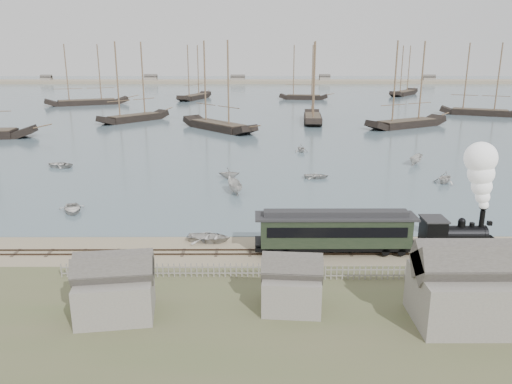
{
  "coord_description": "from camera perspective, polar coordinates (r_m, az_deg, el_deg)",
  "views": [
    {
      "loc": [
        -0.61,
        -43.56,
        17.37
      ],
      "look_at": [
        -0.43,
        5.72,
        3.5
      ],
      "focal_mm": 35.0,
      "sensor_mm": 36.0,
      "label": 1
    }
  ],
  "objects": [
    {
      "name": "schooner_6",
      "position": [
        180.71,
        -18.97,
        12.58
      ],
      "size": [
        27.32,
        16.62,
        20.0
      ],
      "primitive_type": null,
      "rotation": [
        0.0,
        0.0,
        0.41
      ],
      "color": "black",
      "rests_on": "harbor_water"
    },
    {
      "name": "rowboat_6",
      "position": [
        83.52,
        -21.59,
        2.95
      ],
      "size": [
        4.19,
        4.98,
        0.88
      ],
      "primitive_type": "imported",
      "rotation": [
        0.0,
        0.0,
        4.41
      ],
      "color": "#BCB9B3",
      "rests_on": "harbor_water"
    },
    {
      "name": "schooner_1",
      "position": [
        133.21,
        -14.01,
        12.12
      ],
      "size": [
        16.57,
        18.38,
        20.0
      ],
      "primitive_type": null,
      "rotation": [
        0.0,
        0.0,
        0.87
      ],
      "color": "black",
      "rests_on": "harbor_water"
    },
    {
      "name": "locomotive",
      "position": [
        47.63,
        23.76,
        -1.42
      ],
      "size": [
        7.71,
        2.88,
        9.61
      ],
      "color": "black",
      "rests_on": "ground"
    },
    {
      "name": "schooner_4",
      "position": [
        124.32,
        17.16,
        11.67
      ],
      "size": [
        22.29,
        15.97,
        20.0
      ],
      "primitive_type": null,
      "rotation": [
        0.0,
        0.0,
        0.53
      ],
      "color": "black",
      "rests_on": "harbor_water"
    },
    {
      "name": "ground",
      "position": [
        46.9,
        0.55,
        -6.02
      ],
      "size": [
        600.0,
        600.0,
        0.0
      ],
      "primitive_type": "plane",
      "color": "tan",
      "rests_on": "ground"
    },
    {
      "name": "rail_track",
      "position": [
        45.03,
        0.58,
        -6.91
      ],
      "size": [
        120.0,
        1.8,
        0.16
      ],
      "color": "#35271D",
      "rests_on": "ground"
    },
    {
      "name": "schooner_9",
      "position": [
        218.91,
        16.73,
        13.17
      ],
      "size": [
        17.42,
        21.84,
        20.0
      ],
      "primitive_type": null,
      "rotation": [
        0.0,
        0.0,
        0.96
      ],
      "color": "black",
      "rests_on": "harbor_water"
    },
    {
      "name": "shed_left",
      "position": [
        36.39,
        -15.58,
        -13.43
      ],
      "size": [
        5.0,
        4.0,
        4.1
      ],
      "primitive_type": null,
      "color": "slate",
      "rests_on": "ground"
    },
    {
      "name": "shed_mid",
      "position": [
        36.12,
        4.06,
        -13.07
      ],
      "size": [
        4.0,
        3.5,
        3.6
      ],
      "primitive_type": null,
      "color": "slate",
      "rests_on": "ground"
    },
    {
      "name": "schooner_7",
      "position": [
        192.91,
        -7.12,
        13.43
      ],
      "size": [
        11.82,
        22.54,
        20.0
      ],
      "primitive_type": null,
      "rotation": [
        0.0,
        0.0,
        1.25
      ],
      "color": "black",
      "rests_on": "harbor_water"
    },
    {
      "name": "schooner_3",
      "position": [
        128.82,
        6.62,
        12.36
      ],
      "size": [
        6.51,
        20.85,
        20.0
      ],
      "primitive_type": null,
      "rotation": [
        0.0,
        0.0,
        1.48
      ],
      "color": "black",
      "rests_on": "harbor_water"
    },
    {
      "name": "rowboat_4",
      "position": [
        72.68,
        20.77,
        1.58
      ],
      "size": [
        4.14,
        4.15,
        1.66
      ],
      "primitive_type": "imported",
      "rotation": [
        0.0,
        0.0,
        5.48
      ],
      "color": "#BCB9B3",
      "rests_on": "harbor_water"
    },
    {
      "name": "harbor_water",
      "position": [
        214.27,
        -0.05,
        11.08
      ],
      "size": [
        600.0,
        336.0,
        0.06
      ],
      "primitive_type": "cube",
      "color": "#4B626C",
      "rests_on": "ground"
    },
    {
      "name": "rowboat_3",
      "position": [
        71.25,
        6.91,
        1.84
      ],
      "size": [
        2.73,
        3.67,
        0.73
      ],
      "primitive_type": "imported",
      "rotation": [
        0.0,
        0.0,
        1.51
      ],
      "color": "#BCB9B3",
      "rests_on": "harbor_water"
    },
    {
      "name": "picket_fence_east",
      "position": [
        42.12,
        18.2,
        -9.48
      ],
      "size": [
        15.0,
        0.1,
        1.2
      ],
      "primitive_type": null,
      "color": "slate",
      "rests_on": "ground"
    },
    {
      "name": "rowboat_2",
      "position": [
        63.31,
        -2.44,
        0.57
      ],
      "size": [
        4.32,
        2.46,
        1.57
      ],
      "primitive_type": "imported",
      "rotation": [
        0.0,
        0.0,
        3.38
      ],
      "color": "#BCB9B3",
      "rests_on": "harbor_water"
    },
    {
      "name": "beached_dinghy",
      "position": [
        47.69,
        -5.4,
        -5.17
      ],
      "size": [
        3.44,
        4.43,
        0.84
      ],
      "primitive_type": "imported",
      "rotation": [
        0.0,
        0.0,
        1.43
      ],
      "color": "#BCB9B3",
      "rests_on": "ground"
    },
    {
      "name": "schooner_5",
      "position": [
        155.67,
        24.58,
        11.65
      ],
      "size": [
        21.33,
        13.41,
        20.0
      ],
      "primitive_type": null,
      "rotation": [
        0.0,
        0.0,
        -0.44
      ],
      "color": "black",
      "rests_on": "harbor_water"
    },
    {
      "name": "far_spit",
      "position": [
        294.08,
        -0.1,
        12.33
      ],
      "size": [
        500.0,
        20.0,
        1.8
      ],
      "primitive_type": "cube",
      "color": "tan",
      "rests_on": "ground"
    },
    {
      "name": "picket_fence_west",
      "position": [
        40.91,
        -8.59,
        -9.6
      ],
      "size": [
        19.0,
        0.1,
        1.2
      ],
      "primitive_type": null,
      "color": "slate",
      "rests_on": "ground"
    },
    {
      "name": "rowboat_0",
      "position": [
        59.47,
        -20.26,
        -1.8
      ],
      "size": [
        4.67,
        4.06,
        0.81
      ],
      "primitive_type": "imported",
      "rotation": [
        0.0,
        0.0,
        0.39
      ],
      "color": "#BCB9B3",
      "rests_on": "harbor_water"
    },
    {
      "name": "rowboat_7",
      "position": [
        89.9,
        5.2,
        5.02
      ],
      "size": [
        3.38,
        3.15,
        1.45
      ],
      "primitive_type": "imported",
      "rotation": [
        0.0,
        0.0,
        0.34
      ],
      "color": "#BCB9B3",
      "rests_on": "harbor_water"
    },
    {
      "name": "schooner_8",
      "position": [
        191.34,
        5.5,
        13.46
      ],
      "size": [
        18.46,
        7.34,
        20.0
      ],
      "primitive_type": null,
      "rotation": [
        0.0,
        0.0,
        -0.18
      ],
      "color": "black",
      "rests_on": "harbor_water"
    },
    {
      "name": "schooner_2",
      "position": [
        115.15,
        -4.43,
        12.03
      ],
      "size": [
        19.05,
        21.2,
        20.0
      ],
      "primitive_type": null,
      "rotation": [
        0.0,
        0.0,
        -0.87
      ],
      "color": "black",
      "rests_on": "harbor_water"
    },
    {
      "name": "passenger_coach",
      "position": [
        44.83,
        9.01,
        -4.3
      ],
      "size": [
        14.16,
        2.73,
        3.44
      ],
      "color": "black",
      "rests_on": "ground"
    },
    {
      "name": "shed_right",
      "position": [
        36.89,
        22.12,
        -13.64
      ],
      "size": [
        6.0,
        5.0,
        5.1
      ],
      "primitive_type": null,
      "color": "slate",
      "rests_on": "ground"
    },
    {
      "name": "rowboat_5",
      "position": [
        83.69,
        17.8,
        3.55
      ],
      "size": [
        3.98,
        3.45,
        1.49
      ],
      "primitive_type": "imported",
      "rotation": [
        0.0,
        0.0,
        2.51
      ],
      "color": "#BCB9B3",
      "rests_on": "harbor_water"
    },
    {
      "name": "rowboat_1",
      "position": [
        70.86,
        -3.09,
        2.2
      ],
      "size": [
        2.65,
        3.04,
        1.55
      ],
      "primitive_type": "imported",
      "rotation": [
        0.0,
        0.0,
        1.54
      ],
      "color": "#BCB9B3",
      "rests_on": "harbor_water"
    }
  ]
}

